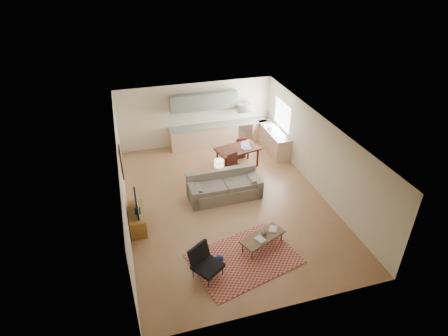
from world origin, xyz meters
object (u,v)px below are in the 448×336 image
object	(u,v)px
coffee_table	(262,241)
dining_table	(237,158)
tv_credenza	(137,219)
sofa	(225,186)
armchair	(208,264)
console_table	(219,181)

from	to	relation	value
coffee_table	dining_table	xyz separation A→B (m)	(0.69, 4.49, 0.21)
tv_credenza	sofa	bearing A→B (deg)	14.41
armchair	tv_credenza	world-z (taller)	armchair
tv_credenza	dining_table	distance (m)	4.80
armchair	dining_table	distance (m)	5.69
coffee_table	sofa	bearing A→B (deg)	73.61
coffee_table	console_table	xyz separation A→B (m)	(-0.41, 3.17, 0.14)
sofa	tv_credenza	xyz separation A→B (m)	(-3.00, -0.77, -0.16)
armchair	console_table	world-z (taller)	armchair
coffee_table	console_table	bearing A→B (deg)	73.50
console_table	dining_table	size ratio (longest dim) A/B	0.42
armchair	tv_credenza	distance (m)	3.00
dining_table	sofa	bearing A→B (deg)	-132.61
sofa	console_table	distance (m)	0.50
sofa	dining_table	xyz separation A→B (m)	(1.04, 1.81, -0.03)
dining_table	armchair	bearing A→B (deg)	-128.32
sofa	armchair	xyz separation A→B (m)	(-1.42, -3.32, -0.01)
coffee_table	console_table	world-z (taller)	console_table
dining_table	console_table	bearing A→B (deg)	-142.45
coffee_table	tv_credenza	world-z (taller)	tv_credenza
coffee_table	dining_table	bearing A→B (deg)	57.38
armchair	console_table	distance (m)	4.04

